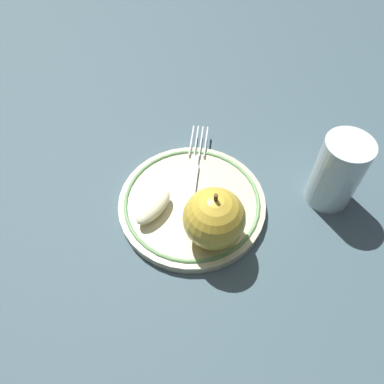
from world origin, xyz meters
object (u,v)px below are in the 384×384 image
object	(u,v)px
apple_slice_front	(153,207)
drinking_glass	(337,172)
apple_red_whole	(214,218)
fork	(194,173)
plate	(192,203)

from	to	relation	value
apple_slice_front	drinking_glass	world-z (taller)	drinking_glass
apple_red_whole	fork	size ratio (longest dim) A/B	0.51
plate	apple_red_whole	size ratio (longest dim) A/B	2.35
plate	apple_red_whole	world-z (taller)	apple_red_whole
plate	apple_slice_front	bearing A→B (deg)	-88.24
apple_red_whole	drinking_glass	size ratio (longest dim) A/B	0.80
apple_slice_front	fork	distance (m)	0.09
apple_red_whole	plate	bearing A→B (deg)	-171.66
fork	drinking_glass	xyz separation A→B (m)	(0.09, 0.18, 0.04)
apple_red_whole	drinking_glass	xyz separation A→B (m)	(-0.02, 0.19, -0.00)
apple_red_whole	apple_slice_front	bearing A→B (deg)	-132.63
apple_slice_front	fork	world-z (taller)	apple_slice_front
fork	drinking_glass	world-z (taller)	drinking_glass
apple_slice_front	drinking_glass	bearing A→B (deg)	-46.42
drinking_glass	plate	bearing A→B (deg)	-102.31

